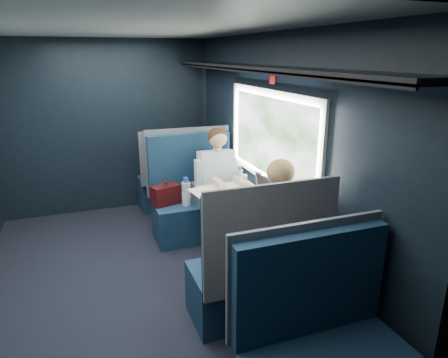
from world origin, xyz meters
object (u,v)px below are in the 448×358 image
object	(u,v)px
seat_bay_near	(194,201)
woman	(276,226)
table	(236,205)
man	(219,179)
seat_bay_far	(256,274)
seat_row_back	(320,351)
bottle_small	(240,177)
seat_row_front	(176,180)
laptop	(261,189)
cup	(244,179)

from	to	relation	value
seat_bay_near	woman	world-z (taller)	woman
woman	table	bearing A→B (deg)	95.45
man	seat_bay_far	bearing A→B (deg)	-99.03
seat_row_back	bottle_small	size ratio (longest dim) A/B	5.45
seat_bay_near	seat_row_front	world-z (taller)	seat_bay_near
seat_row_back	woman	distance (m)	1.16
table	bottle_small	bearing A→B (deg)	63.33
laptop	bottle_small	world-z (taller)	laptop
woman	seat_bay_far	bearing A→B (deg)	-146.18
seat_row_front	seat_row_back	size ratio (longest dim) A/B	1.00
seat_row_front	man	xyz separation A→B (m)	(0.25, -1.10, 0.31)
laptop	bottle_small	xyz separation A→B (m)	(-0.08, 0.36, 0.04)
cup	man	bearing A→B (deg)	127.22
seat_bay_far	cup	bearing A→B (deg)	71.06
seat_bay_near	laptop	bearing A→B (deg)	-61.93
seat_bay_far	man	size ratio (longest dim) A/B	0.95
cup	seat_row_back	bearing A→B (deg)	-101.39
man	bottle_small	bearing A→B (deg)	-70.80
seat_bay_near	cup	size ratio (longest dim) A/B	14.59
table	seat_row_front	distance (m)	1.82
table	cup	xyz separation A→B (m)	(0.27, 0.44, 0.12)
laptop	man	bearing A→B (deg)	105.95
seat_bay_far	seat_row_front	size ratio (longest dim) A/B	1.09
seat_row_front	seat_row_back	world-z (taller)	same
man	woman	distance (m)	1.41
bottle_small	table	bearing A→B (deg)	-116.67
bottle_small	cup	world-z (taller)	bottle_small
seat_row_front	bottle_small	size ratio (longest dim) A/B	5.45
table	woman	world-z (taller)	woman
man	laptop	xyz separation A→B (m)	(0.20, -0.69, 0.08)
laptop	cup	xyz separation A→B (m)	(0.00, 0.43, -0.02)
table	man	world-z (taller)	man
table	seat_row_front	size ratio (longest dim) A/B	0.86
table	woman	xyz separation A→B (m)	(0.07, -0.71, 0.06)
table	cup	world-z (taller)	cup
cup	laptop	bearing A→B (deg)	-90.28
seat_bay_near	seat_bay_far	distance (m)	1.75
seat_row_front	man	world-z (taller)	man
seat_row_front	man	size ratio (longest dim) A/B	0.88
seat_row_front	laptop	distance (m)	1.88
seat_bay_near	woman	bearing A→B (deg)	-80.53
seat_row_back	cup	distance (m)	2.31
laptop	bottle_small	bearing A→B (deg)	102.83
seat_bay_near	bottle_small	xyz separation A→B (m)	(0.38, -0.51, 0.41)
cup	seat_row_front	bearing A→B (deg)	108.29
table	man	size ratio (longest dim) A/B	0.76
seat_bay_near	man	bearing A→B (deg)	-33.31
seat_bay_near	seat_row_back	size ratio (longest dim) A/B	1.09
seat_row_front	seat_row_back	distance (m)	3.59
table	bottle_small	distance (m)	0.44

